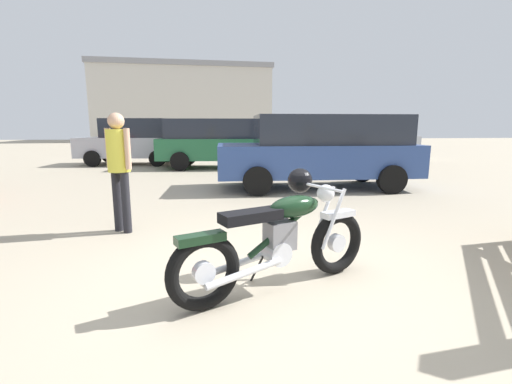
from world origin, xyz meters
name	(u,v)px	position (x,y,z in m)	size (l,w,h in m)	color
ground_plane	(270,282)	(0.00, 0.00, 0.00)	(80.00, 80.00, 0.00)	tan
vintage_motorcycle	(281,236)	(0.08, -0.11, 0.49)	(1.94, 1.07, 1.07)	black
bystander	(119,160)	(-1.83, 1.88, 1.02)	(0.39, 0.30, 1.66)	black
blue_hatchback_right	(222,142)	(-0.26, 9.74, 0.94)	(4.82, 2.23, 1.74)	black
white_estate_far	(369,139)	(6.51, 12.58, 0.92)	(4.09, 2.22, 1.78)	black
dark_sedan_left	(133,141)	(-3.73, 11.32, 0.92)	(4.02, 2.07, 1.78)	black
pale_sedan_back	(321,149)	(2.01, 5.15, 0.94)	(4.74, 2.06, 1.74)	black
industrial_building	(185,105)	(-3.82, 37.79, 3.84)	(18.33, 12.51, 7.67)	beige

